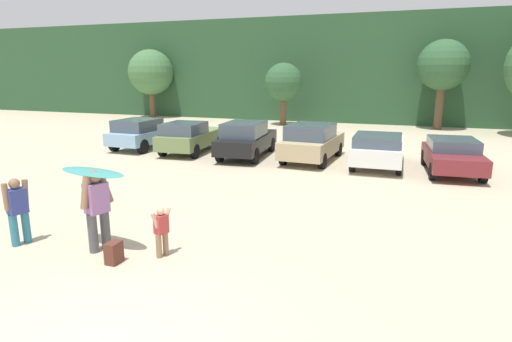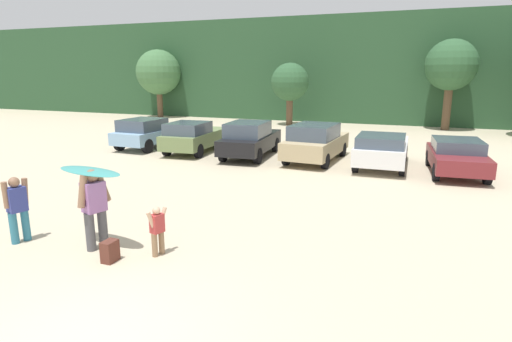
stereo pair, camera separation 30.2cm
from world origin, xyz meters
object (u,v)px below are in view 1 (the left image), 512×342
Objects in this scene: parked_car_white at (378,148)px; parked_car_maroon at (452,155)px; parked_car_sky_blue at (142,133)px; surfboard_teal at (92,172)px; person_companion at (17,208)px; backpack_dropped at (114,253)px; parked_car_tan at (312,142)px; person_adult at (97,206)px; person_child at (161,229)px; parked_car_olive_green at (190,137)px; parked_car_black at (246,139)px.

parked_car_maroon is at bearing -94.76° from parked_car_white.
parked_car_sky_blue is 2.17× the size of surfboard_teal.
parked_car_sky_blue is at bearing 83.45° from parked_car_maroon.
person_companion is 3.42× the size of backpack_dropped.
person_adult is (-2.31, -11.08, 0.17)m from parked_car_tan.
parked_car_tan reaches higher than person_child.
parked_car_sky_blue is at bearing -43.06° from person_adult.
parked_car_tan is 11.66m from backpack_dropped.
parked_car_olive_green is 12.26m from backpack_dropped.
person_companion is (1.78, -11.31, 0.08)m from parked_car_olive_green.
person_companion reaches higher than parked_car_maroon.
parked_car_tan is at bearing 82.14° from backpack_dropped.
parked_car_sky_blue is at bearing -37.32° from person_child.
person_child is at bearing 39.65° from backpack_dropped.
parked_car_maroon is at bearing 56.90° from backpack_dropped.
person_adult is at bearing -153.13° from person_companion.
parked_car_tan is 1.02× the size of parked_car_white.
parked_car_black is 1.03× the size of parked_car_tan.
surfboard_teal reaches higher than parked_car_black.
parked_car_black is 10.94m from person_child.
parked_car_sky_blue is 2.60× the size of person_companion.
parked_car_tan is at bearing -93.74° from surfboard_teal.
parked_car_black is 1.05× the size of parked_car_white.
surfboard_teal is at bearing -148.02° from parked_car_sky_blue.
person_companion is at bearing -174.48° from parked_car_olive_green.
backpack_dropped is (1.43, -11.34, -0.62)m from parked_car_black.
parked_car_sky_blue is at bearing 83.22° from parked_car_black.
surfboard_teal is at bearing -4.20° from person_adult.
parked_car_tan is at bearing -93.53° from person_companion.
parked_car_maroon is at bearing -118.68° from surfboard_teal.
person_child is (-6.44, -10.41, -0.11)m from parked_car_maroon.
parked_car_maroon is (5.60, -0.50, -0.13)m from parked_car_tan.
parked_car_maroon reaches higher than backpack_dropped.
surfboard_teal reaches higher than person_child.
parked_car_sky_blue is 2.81m from parked_car_olive_green.
person_adult is at bearing 147.80° from backpack_dropped.
person_child is 3.42m from person_companion.
parked_car_white is at bearing -94.61° from parked_car_olive_green.
person_child is 2.41× the size of backpack_dropped.
parked_car_black is 11.29m from person_companion.
surfboard_teal is (-5.23, -10.76, 0.97)m from parked_car_white.
parked_car_tan is at bearing -92.37° from parked_car_olive_green.
parked_car_olive_green is 9.76× the size of backpack_dropped.
backpack_dropped is (0.80, -0.48, -1.52)m from surfboard_teal.
parked_car_olive_green is 11.60m from parked_car_maroon.
parked_car_maroon is 9.30× the size of backpack_dropped.
parked_car_sky_blue is 11.64m from parked_car_white.
surfboard_teal reaches higher than parked_car_white.
parked_car_maroon reaches higher than person_child.
surfboard_teal is at bearing -151.66° from person_companion.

